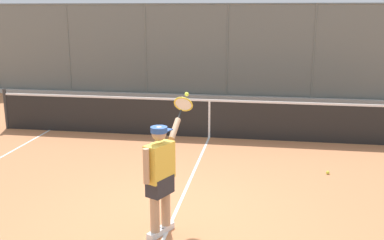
% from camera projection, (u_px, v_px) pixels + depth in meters
% --- Properties ---
extents(ground_plane, '(60.00, 60.00, 0.00)m').
position_uv_depth(ground_plane, '(173.00, 218.00, 6.80)').
color(ground_plane, '#C67A4C').
extents(fence_backdrop, '(20.45, 1.37, 3.30)m').
position_uv_depth(fence_backdrop, '(229.00, 58.00, 16.15)').
color(fence_backdrop, slate).
rests_on(fence_backdrop, ground).
extents(tennis_net, '(10.91, 0.09, 1.07)m').
position_uv_depth(tennis_net, '(209.00, 118.00, 10.97)').
color(tennis_net, '#2D2D2D').
rests_on(tennis_net, ground).
extents(tennis_player, '(0.53, 1.32, 1.86)m').
position_uv_depth(tennis_player, '(160.00, 173.00, 6.12)').
color(tennis_player, silver).
rests_on(tennis_player, ground).
extents(tennis_ball_mid_court, '(0.07, 0.07, 0.07)m').
position_uv_depth(tennis_ball_mid_court, '(328.00, 172.00, 8.60)').
color(tennis_ball_mid_court, '#D6E042').
rests_on(tennis_ball_mid_court, ground).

